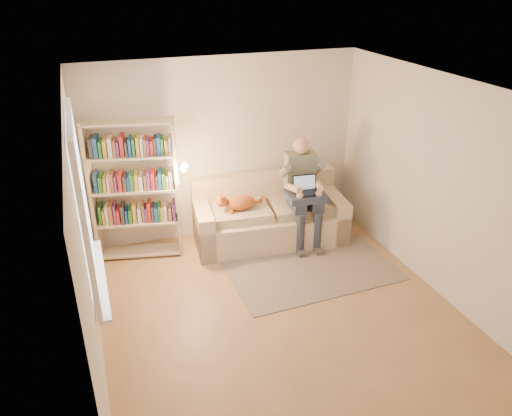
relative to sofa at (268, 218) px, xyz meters
name	(u,v)px	position (x,y,z in m)	size (l,w,h in m)	color
floor	(281,314)	(-0.51, -1.75, -0.33)	(4.50, 4.50, 0.00)	#977045
ceiling	(287,90)	(-0.51, -1.75, 2.27)	(4.00, 4.50, 0.02)	white
wall_left	(85,246)	(-2.51, -1.75, 0.97)	(0.02, 4.50, 2.60)	silver
wall_right	(441,189)	(1.49, -1.75, 0.97)	(0.02, 4.50, 2.60)	silver
wall_back	(223,148)	(-0.51, 0.50, 0.97)	(4.00, 0.02, 2.60)	silver
wall_front	(412,355)	(-0.51, -4.00, 0.97)	(4.00, 0.02, 2.60)	silver
window	(89,229)	(-2.46, -1.55, 1.04)	(0.12, 1.52, 1.69)	white
sofa	(268,218)	(0.00, 0.00, 0.00)	(2.25, 1.20, 0.92)	beige
person	(303,186)	(0.43, -0.21, 0.53)	(0.48, 0.71, 1.53)	gray
cat	(235,203)	(-0.53, -0.08, 0.36)	(0.70, 0.29, 0.25)	orange
blanket	(307,195)	(0.43, -0.36, 0.45)	(0.53, 0.43, 0.09)	#2C374E
laptop	(307,188)	(0.43, -0.35, 0.55)	(0.36, 0.31, 0.30)	black
bookshelf	(135,184)	(-1.84, 0.15, 0.74)	(1.27, 0.61, 1.94)	beige
rug	(313,271)	(0.23, -1.04, -0.33)	(2.18, 1.29, 0.01)	gray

